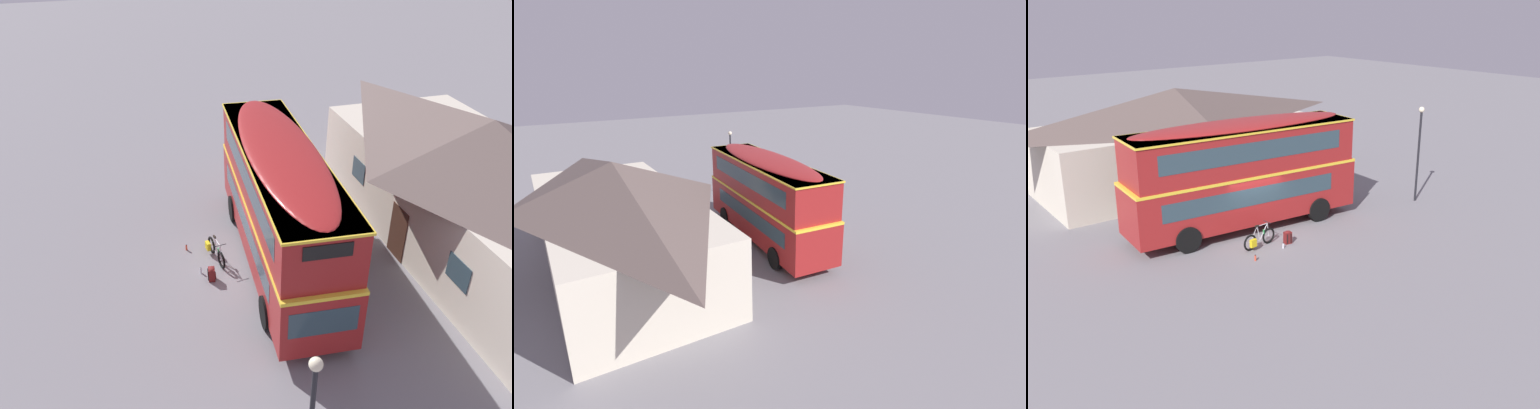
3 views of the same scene
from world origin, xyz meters
TOP-DOWN VIEW (x-y plane):
  - ground_plane at (0.00, 0.00)m, footprint 120.00×120.00m
  - double_decker_bus at (0.23, 1.13)m, footprint 10.65×3.51m
  - touring_bicycle at (-0.62, -1.11)m, footprint 1.72×0.60m
  - backpack_on_ground at (0.57, -1.53)m, footprint 0.33×0.32m
  - water_bottle_clear_plastic at (0.09, -1.83)m, footprint 0.07×0.07m
  - water_bottle_red_squeeze at (-1.50, -2.08)m, footprint 0.07×0.07m
  - pub_building at (1.23, 8.68)m, footprint 14.87×7.01m
  - street_lamp at (9.05, -1.29)m, footprint 0.28×0.28m

SIDE VIEW (x-z plane):
  - ground_plane at x=0.00m, z-range 0.00..0.00m
  - water_bottle_clear_plastic at x=0.09m, z-range -0.01..0.24m
  - water_bottle_red_squeeze at x=-1.50m, z-range -0.01..0.24m
  - backpack_on_ground at x=0.57m, z-range 0.01..0.56m
  - touring_bicycle at x=-0.62m, z-range -0.12..0.87m
  - double_decker_bus at x=0.23m, z-range 0.25..5.04m
  - pub_building at x=1.23m, z-range 0.05..5.27m
  - street_lamp at x=9.05m, z-range 0.55..5.29m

